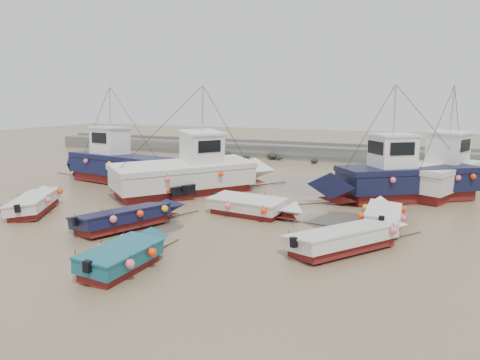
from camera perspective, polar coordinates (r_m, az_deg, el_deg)
The scene contains 18 objects.
ground at distance 21.92m, azimuth -2.15°, elevation -4.71°, with size 120.00×120.00×0.00m, color #8C7453.
seawall at distance 42.33m, azimuth 11.18°, elevation 3.18°, with size 60.00×4.92×1.50m.
puddle_a at distance 21.68m, azimuth -13.06°, elevation -5.13°, with size 5.07×5.07×0.01m, color #565045.
puddle_b at distance 21.95m, azimuth 12.20°, elevation -4.91°, with size 3.43×3.43×0.01m, color #565045.
puddle_c at distance 29.30m, azimuth -12.41°, elevation -1.14°, with size 3.45×3.45×0.01m, color #565045.
puddle_d at distance 30.74m, azimuth 9.80°, elevation -0.52°, with size 6.36×6.36×0.01m, color #565045.
dinghy_0 at distance 25.31m, azimuth -23.51°, elevation -2.28°, with size 3.92×5.93×1.43m.
dinghy_1 at distance 20.88m, azimuth -13.30°, elevation -4.20°, with size 3.40×6.23×1.43m.
dinghy_2 at distance 16.06m, azimuth -13.67°, elevation -8.49°, with size 1.91×5.29×1.43m.
dinghy_3 at distance 17.86m, azimuth 13.30°, elevation -6.67°, with size 4.43×6.01×1.43m.
dinghy_4 at distance 27.44m, azimuth -8.47°, elevation -0.61°, with size 5.05×4.04×1.43m.
dinghy_5 at distance 22.27m, azimuth 1.70°, elevation -3.02°, with size 5.96×2.53×1.43m.
dinghy_6 at distance 21.67m, azimuth 17.01°, elevation -3.81°, with size 1.96×5.45×1.43m.
cabin_boat_0 at distance 32.09m, azimuth -15.22°, elevation 2.11°, with size 10.51×4.13×6.22m.
cabin_boat_1 at distance 27.44m, azimuth -5.68°, elevation 1.04°, with size 7.82×10.08×6.22m.
cabin_boat_2 at distance 26.85m, azimuth 18.68°, elevation 0.40°, with size 9.40×7.48×6.22m.
cabin_boat_3 at distance 29.50m, azimuth 23.58°, elevation 1.01°, with size 5.08×9.31×6.22m.
person at distance 30.03m, azimuth -0.41°, elevation -0.63°, with size 0.62×0.41×1.70m, color #1B253B.
Camera 1 is at (9.38, -19.00, 5.62)m, focal length 35.00 mm.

